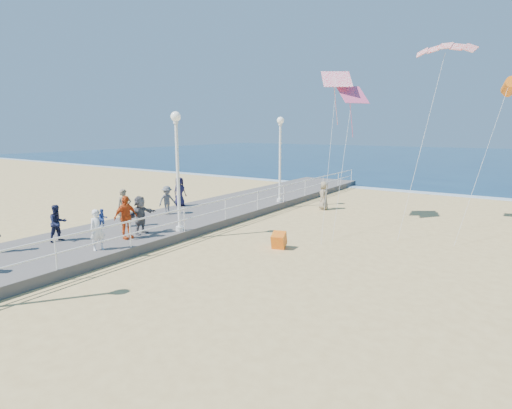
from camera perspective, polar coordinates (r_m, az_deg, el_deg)
The scene contains 21 objects.
ground at distance 15.55m, azimuth 3.61°, elevation -7.90°, with size 160.00×160.00×0.00m, color #DFBF74.
ocean at distance 78.28m, azimuth 28.39°, elevation 5.78°, with size 160.00×90.00×0.05m, color #0C294A.
surf_line at distance 34.43m, azimuth 21.01°, elevation 1.75°, with size 160.00×1.20×0.04m, color white.
boardwalk at distance 20.16m, azimuth -15.18°, elevation -3.33°, with size 5.00×44.00×0.40m, color slate.
railing at distance 18.19m, azimuth -10.24°, elevation -1.23°, with size 0.05×42.00×0.55m.
lamp_post_mid at distance 18.06m, azimuth -11.18°, elevation 6.39°, with size 0.44×0.44×5.32m.
lamp_post_far at distance 25.25m, azimuth 3.46°, elevation 7.73°, with size 0.44×0.44×5.32m.
woman_holding_toddler at distance 16.34m, azimuth -21.69°, elevation -3.39°, with size 0.58×0.38×1.58m, color white.
toddler_held at distance 16.21m, azimuth -21.05°, elevation -1.89°, with size 0.36×0.28×0.75m, color #2D4BAA.
spectator_2 at distance 22.16m, azimuth -12.56°, elevation 0.61°, with size 1.00×0.57×1.55m, color #5C5E62.
spectator_3 at distance 17.61m, azimuth -18.10°, elevation -1.75°, with size 1.08×0.45×1.84m, color #CE4C19.
spectator_4 at distance 24.39m, azimuth -10.86°, elevation 1.83°, with size 0.86×0.56×1.76m, color #1D1B3B.
spectator_5 at distance 18.26m, azimuth -16.18°, elevation -1.44°, with size 1.58×0.50×1.70m, color #59595E.
spectator_6 at distance 19.80m, azimuth -18.27°, elevation -0.47°, with size 0.66×0.43×1.81m, color #807259.
spectator_7 at distance 18.30m, azimuth -26.47°, elevation -2.40°, with size 0.74×0.58×1.53m, color #1C213E.
beach_walker_c at distance 25.24m, azimuth 9.66°, elevation 1.26°, with size 0.87×0.57×1.78m, color gray.
box_kite at distance 16.89m, azimuth 3.29°, elevation -5.32°, with size 0.55×0.55×0.60m, color red.
kite_parafoil at distance 22.36m, azimuth 25.49°, elevation 19.78°, with size 2.72×0.90×0.30m, color red, non-canonical shape.
kite_windsock at distance 23.90m, azimuth 32.46°, elevation 14.12°, with size 0.56×0.56×2.22m, color orange.
kite_diamond_pink at distance 21.82m, azimuth 13.62°, elevation 15.04°, with size 1.41×1.41×0.02m, color #E65489.
kite_diamond_redwhite at distance 22.05m, azimuth 11.46°, elevation 17.16°, with size 1.49×1.49×0.02m, color #E51B42.
Camera 1 is at (7.35, -12.78, 4.95)m, focal length 28.00 mm.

